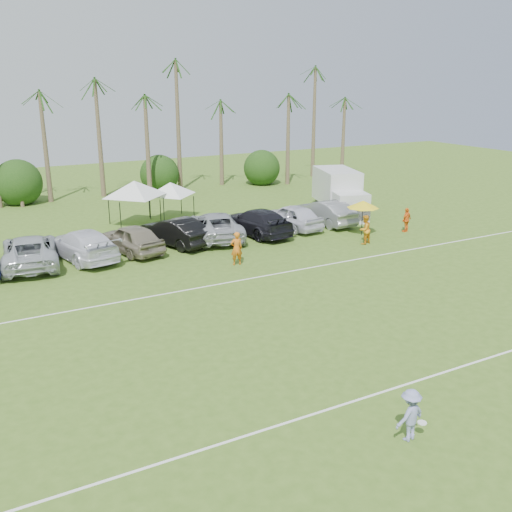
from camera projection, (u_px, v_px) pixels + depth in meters
name	position (u px, v px, depth m)	size (l,w,h in m)	color
ground	(405.00, 430.00, 16.84)	(120.00, 120.00, 0.00)	#44671E
field_lines	(271.00, 330.00, 23.56)	(80.00, 12.10, 0.01)	white
palm_tree_4	(38.00, 111.00, 44.73)	(2.40, 2.40, 8.90)	brown
palm_tree_5	(89.00, 99.00, 46.28)	(2.40, 2.40, 9.90)	brown
palm_tree_6	(136.00, 87.00, 47.83)	(2.40, 2.40, 10.90)	brown
palm_tree_7	(180.00, 77.00, 49.39)	(2.40, 2.40, 11.90)	brown
palm_tree_8	(233.00, 106.00, 52.42)	(2.40, 2.40, 8.90)	brown
palm_tree_9	(279.00, 96.00, 54.42)	(2.40, 2.40, 9.90)	brown
palm_tree_10	(323.00, 86.00, 56.43)	(2.40, 2.40, 10.90)	brown
palm_tree_11	(356.00, 77.00, 57.99)	(2.40, 2.40, 11.90)	brown
bush_tree_1	(18.00, 183.00, 46.36)	(4.00, 4.00, 4.00)	brown
bush_tree_2	(159.00, 172.00, 51.79)	(4.00, 4.00, 4.00)	brown
bush_tree_3	(256.00, 164.00, 56.32)	(4.00, 4.00, 4.00)	brown
sideline_player_a	(237.00, 248.00, 31.53)	(0.69, 0.45, 1.89)	orange
sideline_player_b	(365.00, 230.00, 35.55)	(0.89, 0.70, 1.84)	orange
sideline_player_c	(407.00, 220.00, 38.37)	(0.97, 0.40, 1.65)	orange
box_truck	(340.00, 191.00, 43.01)	(4.21, 6.87, 3.32)	silver
canopy_tent_left	(134.00, 181.00, 39.10)	(4.64, 4.64, 3.76)	black
canopy_tent_right	(170.00, 182.00, 41.27)	(3.94, 3.94, 3.19)	black
market_umbrella	(363.00, 204.00, 37.13)	(2.10, 2.10, 2.33)	black
frisbee_player	(410.00, 415.00, 16.21)	(1.10, 0.73, 1.59)	#898FC3
parked_car_2	(30.00, 251.00, 31.41)	(2.85, 6.18, 1.72)	#B4B8BD
parked_car_3	(83.00, 245.00, 32.56)	(2.41, 5.92, 1.72)	white
parked_car_4	(132.00, 238.00, 33.81)	(2.03, 5.04, 1.72)	gray
parked_car_5	(175.00, 232.00, 35.33)	(1.82, 5.21, 1.72)	black
parked_car_6	(215.00, 226.00, 36.77)	(2.85, 6.18, 1.72)	#ACAEB4
parked_car_7	(257.00, 222.00, 37.74)	(2.41, 5.92, 1.72)	black
parked_car_8	(292.00, 216.00, 39.17)	(2.03, 5.04, 1.72)	white
parked_car_9	(326.00, 212.00, 40.47)	(1.82, 5.21, 1.72)	gray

